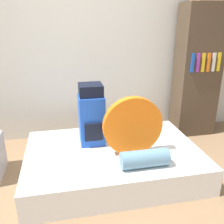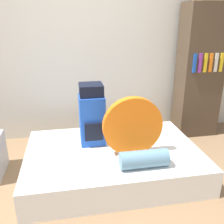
{
  "view_description": "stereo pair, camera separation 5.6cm",
  "coord_description": "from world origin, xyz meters",
  "views": [
    {
      "loc": [
        -0.3,
        -1.95,
        1.7
      ],
      "look_at": [
        0.21,
        0.53,
        0.76
      ],
      "focal_mm": 40.0,
      "sensor_mm": 36.0,
      "label": 1
    },
    {
      "loc": [
        -0.25,
        -1.96,
        1.7
      ],
      "look_at": [
        0.21,
        0.53,
        0.76
      ],
      "focal_mm": 40.0,
      "sensor_mm": 36.0,
      "label": 2
    }
  ],
  "objects": [
    {
      "name": "sleeping_roll",
      "position": [
        0.46,
        0.11,
        0.4
      ],
      "size": [
        0.49,
        0.18,
        0.18
      ],
      "color": "#5B849E",
      "rests_on": "bed"
    },
    {
      "name": "bookshelf",
      "position": [
        1.69,
        1.41,
        0.96
      ],
      "size": [
        0.6,
        0.4,
        1.93
      ],
      "color": "#473828",
      "rests_on": "ground_plane"
    },
    {
      "name": "backpack",
      "position": [
        0.01,
        0.74,
        0.65
      ],
      "size": [
        0.29,
        0.32,
        0.71
      ],
      "color": "blue",
      "rests_on": "bed"
    },
    {
      "name": "ground_plane",
      "position": [
        0.0,
        0.0,
        0.0
      ],
      "size": [
        16.0,
        16.0,
        0.0
      ],
      "primitive_type": "plane",
      "color": "#846647"
    },
    {
      "name": "wall_back",
      "position": [
        0.0,
        1.69,
        1.3
      ],
      "size": [
        8.0,
        0.05,
        2.6
      ],
      "color": "silver",
      "rests_on": "ground_plane"
    },
    {
      "name": "bed",
      "position": [
        0.22,
        0.53,
        0.15
      ],
      "size": [
        1.95,
        1.31,
        0.31
      ],
      "color": "white",
      "rests_on": "ground_plane"
    },
    {
      "name": "tent_bag",
      "position": [
        0.41,
        0.4,
        0.63
      ],
      "size": [
        0.65,
        0.09,
        0.65
      ],
      "color": "orange",
      "rests_on": "bed"
    }
  ]
}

